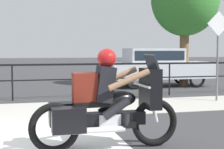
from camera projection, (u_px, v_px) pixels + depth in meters
The scene contains 6 objects.
ground_plane at pixel (2, 149), 5.29m from camera, with size 120.00×120.00×0.00m, color #38383A.
sidewalk_band at pixel (10, 111), 8.58m from camera, with size 44.00×2.40×0.01m, color #B7B2A8.
fence_railing at pixel (12, 72), 10.28m from camera, with size 36.00×0.05×1.11m.
motorcycle at pixel (105, 105), 5.24m from camera, with size 2.34×0.76×1.56m.
parked_car at pixel (157, 65), 14.28m from camera, with size 4.37×1.65×1.60m.
street_sign at pixel (218, 45), 10.21m from camera, with size 0.74×0.06×2.68m.
Camera 1 is at (0.35, -5.46, 1.54)m, focal length 55.00 mm.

